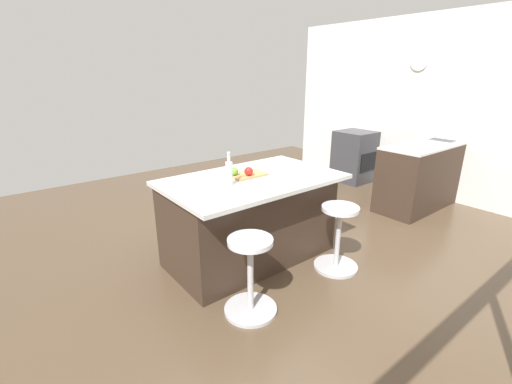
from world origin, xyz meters
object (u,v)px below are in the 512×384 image
Objects in this scene: stool_by_window at (338,240)px; stool_middle at (250,278)px; oven_range at (354,156)px; apple_green at (234,171)px; cutting_board at (247,175)px; water_bottle at (229,172)px; apple_red at (249,171)px; kitchen_island at (250,218)px.

stool_by_window is 1.00× the size of stool_middle.
oven_range is 1.35× the size of stool_middle.
apple_green is (-0.41, -0.80, 0.65)m from stool_middle.
water_bottle is at bearing 24.58° from cutting_board.
oven_range is 3.15m from stool_by_window.
oven_range is 10.47× the size of apple_red.
stool_middle is 2.13× the size of water_bottle.
stool_middle is (3.70, 1.76, -0.13)m from oven_range.
kitchen_island is 0.91m from stool_middle.
kitchen_island is 4.83× the size of cutting_board.
kitchen_island is 0.46m from cutting_board.
apple_green is (0.13, -0.04, 0.05)m from cutting_board.
cutting_board is at bearing -115.01° from apple_red.
oven_range is at bearing -161.61° from apple_red.
stool_by_window is at bearing 125.78° from cutting_board.
kitchen_island is 0.66m from water_bottle.
apple_red is 0.27× the size of water_bottle.
cutting_board reaches higher than stool_by_window.
apple_red is at bearing 25.78° from kitchen_island.
apple_green is (0.13, -0.08, 0.50)m from kitchen_island.
stool_middle is at bearing 52.60° from kitchen_island.
oven_range is at bearing -161.69° from water_bottle.
oven_range reaches higher than stool_middle.
cutting_board is at bearing -54.22° from stool_by_window.
cutting_board is at bearing 163.20° from apple_green.
cutting_board is 0.37m from water_bottle.
apple_green is 0.26× the size of water_bottle.
apple_green is 0.27m from water_bottle.
kitchen_island is at bearing 18.33° from oven_range.
apple_red is at bearing -162.64° from water_bottle.
kitchen_island is at bearing -161.96° from water_bottle.
stool_middle is at bearing 25.42° from oven_range.
cutting_board reaches higher than oven_range.
stool_middle is at bearing 0.00° from stool_by_window.
oven_range is 11.13× the size of apple_green.
stool_by_window is 1.11m from apple_red.
apple_green is (0.11, -0.09, -0.00)m from apple_red.
apple_green is at bearing -31.98° from kitchen_island.
apple_green reaches higher than kitchen_island.
apple_red is 0.31m from water_bottle.
water_bottle reaches higher than stool_by_window.
kitchen_island is 21.57× the size of apple_green.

